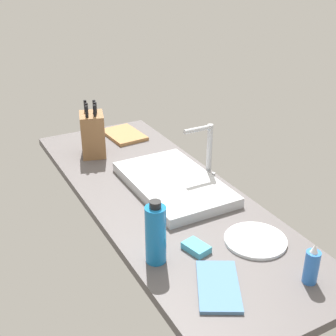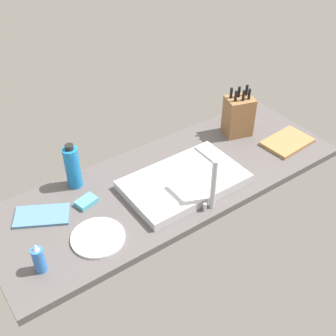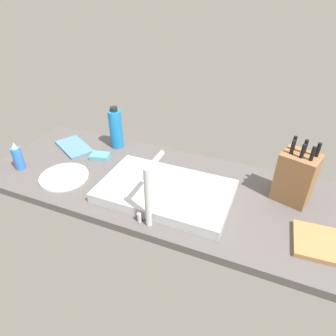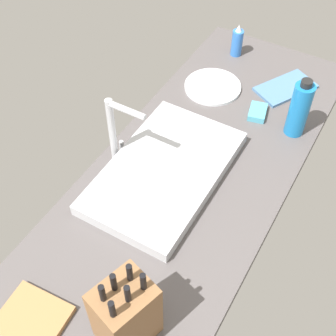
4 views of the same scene
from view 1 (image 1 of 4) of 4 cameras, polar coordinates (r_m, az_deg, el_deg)
countertop_slab at (r=189.03cm, az=-0.74°, el=-3.80°), size 169.24×60.53×3.50cm
sink_basin at (r=192.09cm, az=0.70°, el=-1.97°), size 54.65×33.20×4.18cm
faucet at (r=195.20cm, az=4.89°, el=2.58°), size 5.50×13.94×25.05cm
knife_block at (r=222.50cm, az=-9.47°, el=4.23°), size 16.36×14.66×26.61cm
cutting_board at (r=246.38cm, az=-5.57°, el=4.21°), size 25.92×18.51×1.80cm
soap_bottle at (r=146.36cm, az=17.63°, el=-11.66°), size 4.54×4.54×13.83cm
water_bottle at (r=145.56cm, az=-1.57°, el=-8.28°), size 6.84×6.84×22.41cm
dinner_plate at (r=162.55cm, az=10.96°, el=-8.92°), size 21.81×21.81×1.20cm
dish_towel at (r=141.96cm, az=6.35°, el=-14.54°), size 25.97×21.92×1.20cm
dish_sponge at (r=155.51cm, az=3.57°, el=-9.96°), size 10.14×7.91×2.40cm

